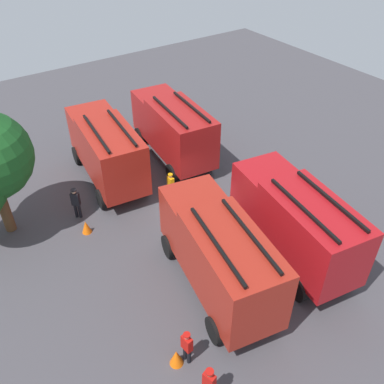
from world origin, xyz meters
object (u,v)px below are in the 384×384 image
Objects in this scene: firefighter_1 at (187,346)px; firefighter_0 at (208,206)px; traffic_cone_0 at (176,357)px; traffic_cone_2 at (86,227)px; fire_truck_2 at (218,252)px; fire_truck_0 at (295,220)px; firefighter_4 at (76,202)px; traffic_cone_1 at (223,208)px; fire_truck_3 at (106,148)px; fire_truck_1 at (173,127)px; firefighter_2 at (209,383)px; firefighter_3 at (171,185)px.

firefighter_0 is at bearing -138.61° from firefighter_1.
firefighter_1 reaches higher than traffic_cone_0.
traffic_cone_2 is (2.65, 5.58, -0.57)m from firefighter_0.
fire_truck_2 is 7.48m from traffic_cone_2.
traffic_cone_0 is (-1.67, 7.40, -1.78)m from fire_truck_0.
traffic_cone_2 is at bearing -95.10° from firefighter_1.
traffic_cone_1 is at bearing -79.24° from firefighter_4.
fire_truck_1 is at bearing -84.16° from fire_truck_3.
fire_truck_1 reaches higher than traffic_cone_1.
fire_truck_0 is at bearing 8.51° from firefighter_2.
traffic_cone_1 is at bearing 122.37° from firefighter_3.
fire_truck_0 is 4.17× the size of firefighter_4.
traffic_cone_0 is at bearing 131.15° from traffic_cone_1.
firefighter_3 is at bearing -31.05° from traffic_cone_0.
firefighter_0 is 1.14m from traffic_cone_1.
firefighter_4 is at bearing 112.13° from fire_truck_1.
fire_truck_2 is at bearing -171.57° from fire_truck_3.
fire_truck_1 is 11.46× the size of traffic_cone_1.
firefighter_3 reaches higher than traffic_cone_0.
fire_truck_1 reaches higher than traffic_cone_0.
firefighter_2 is (-13.63, 7.28, -1.17)m from fire_truck_1.
fire_truck_1 is 4.25× the size of firefighter_2.
fire_truck_3 reaches higher than firefighter_2.
firefighter_3 is 2.46× the size of traffic_cone_1.
fire_truck_2 is at bearing -115.30° from firefighter_4.
traffic_cone_0 is at bearing 179.27° from traffic_cone_2.
firefighter_4 is at bearing -5.15° from traffic_cone_2.
firefighter_2 is (-7.57, 5.50, 0.06)m from firefighter_0.
traffic_cone_0 is at bearing -23.37° from firefighter_1.
firefighter_3 is 3.13m from traffic_cone_1.
firefighter_1 is at bearing 155.75° from fire_truck_1.
firefighter_2 is at bearing 150.39° from fire_truck_2.
firefighter_4 is at bearing 73.14° from firefighter_2.
firefighter_1 reaches higher than firefighter_3.
traffic_cone_1 is (-0.03, -0.97, -0.60)m from firefighter_0.
firefighter_2 is 10.24m from traffic_cone_2.
traffic_cone_2 is at bearing -0.73° from traffic_cone_0.
firefighter_1 is 2.30× the size of traffic_cone_2.
firefighter_0 is at bearing -83.37° from firefighter_4.
fire_truck_3 reaches higher than firefighter_0.
firefighter_0 is at bearing 104.69° from firefighter_3.
fire_truck_3 is 7.36m from traffic_cone_1.
fire_truck_3 is at bearing 31.76° from fire_truck_0.
firefighter_3 is at bearing -125.73° from firefighter_1.
traffic_cone_0 is (-8.49, 5.11, -0.51)m from firefighter_3.
fire_truck_2 is 5.35m from traffic_cone_1.
firefighter_2 reaches higher than firefighter_3.
traffic_cone_0 is (-11.92, 7.47, -1.78)m from fire_truck_1.
fire_truck_3 reaches higher than traffic_cone_1.
firefighter_4 is (4.00, 5.46, 0.10)m from firefighter_0.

